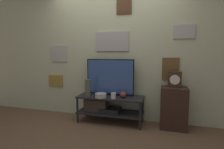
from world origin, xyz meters
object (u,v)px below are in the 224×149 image
(vase_wide_bowl, at_px, (101,95))
(candle_jar, at_px, (113,96))
(mantel_clock, at_px, (175,79))
(vase_round_glass, at_px, (123,95))
(television, at_px, (110,77))
(vase_tall_ceramic, at_px, (88,88))

(vase_wide_bowl, height_order, candle_jar, candle_jar)
(mantel_clock, bearing_deg, vase_round_glass, -171.29)
(vase_wide_bowl, bearing_deg, television, 66.70)
(vase_tall_ceramic, height_order, candle_jar, vase_tall_ceramic)
(vase_round_glass, height_order, vase_wide_bowl, vase_round_glass)
(vase_tall_ceramic, height_order, mantel_clock, mantel_clock)
(vase_tall_ceramic, distance_m, mantel_clock, 1.54)
(vase_round_glass, distance_m, vase_tall_ceramic, 0.66)
(vase_wide_bowl, height_order, mantel_clock, mantel_clock)
(television, bearing_deg, candle_jar, -61.30)
(television, relative_size, mantel_clock, 3.45)
(candle_jar, xyz_separation_m, mantel_clock, (1.02, 0.23, 0.30))
(television, bearing_deg, vase_round_glass, -28.00)
(vase_wide_bowl, xyz_separation_m, candle_jar, (0.24, -0.01, 0.01))
(vase_wide_bowl, relative_size, candle_jar, 1.98)
(candle_jar, bearing_deg, mantel_clock, 12.60)
(vase_wide_bowl, distance_m, candle_jar, 0.24)
(vase_round_glass, height_order, mantel_clock, mantel_clock)
(vase_tall_ceramic, height_order, vase_wide_bowl, vase_tall_ceramic)
(vase_tall_ceramic, distance_m, vase_wide_bowl, 0.28)
(mantel_clock, bearing_deg, vase_tall_ceramic, -171.71)
(vase_round_glass, bearing_deg, vase_wide_bowl, -167.64)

